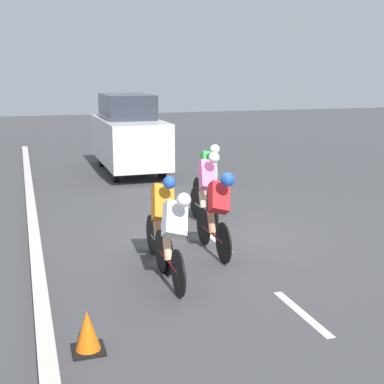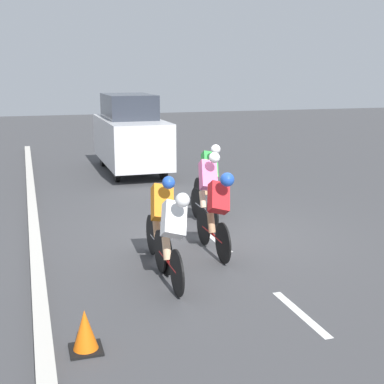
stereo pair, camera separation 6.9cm
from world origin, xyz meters
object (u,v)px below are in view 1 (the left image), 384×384
at_px(cyclist_green, 208,176).
at_px(traffic_cone, 88,332).
at_px(cyclist_orange, 162,219).
at_px(cyclist_pink, 207,186).
at_px(cyclist_white, 173,236).
at_px(cyclist_red, 217,210).
at_px(support_car, 128,134).

height_order(cyclist_green, traffic_cone, cyclist_green).
bearing_deg(cyclist_orange, cyclist_green, -121.54).
height_order(cyclist_orange, cyclist_pink, cyclist_pink).
distance_m(cyclist_green, cyclist_white, 4.24).
bearing_deg(cyclist_red, traffic_cone, 46.10).
xyz_separation_m(cyclist_white, cyclist_red, (-1.07, -1.04, 0.03)).
bearing_deg(cyclist_white, support_car, -97.24).
bearing_deg(support_car, cyclist_orange, 82.36).
bearing_deg(cyclist_orange, traffic_cone, 58.31).
distance_m(cyclist_red, traffic_cone, 3.64).
bearing_deg(traffic_cone, support_car, -103.65).
relative_size(cyclist_white, support_car, 0.38).
height_order(cyclist_red, cyclist_pink, cyclist_pink).
relative_size(cyclist_green, traffic_cone, 3.36).
distance_m(cyclist_pink, support_car, 6.32).
height_order(cyclist_white, support_car, support_car).
distance_m(cyclist_red, support_car, 8.04).
xyz_separation_m(cyclist_green, cyclist_pink, (0.39, 1.04, 0.00)).
xyz_separation_m(cyclist_orange, cyclist_pink, (-1.43, -1.93, 0.03)).
distance_m(cyclist_orange, cyclist_white, 0.84).
bearing_deg(cyclist_orange, cyclist_red, -168.67).
distance_m(cyclist_green, cyclist_red, 2.88).
relative_size(cyclist_green, cyclist_red, 0.98).
relative_size(cyclist_red, support_car, 0.39).
bearing_deg(cyclist_orange, cyclist_pink, -126.57).
height_order(cyclist_pink, traffic_cone, cyclist_pink).
xyz_separation_m(cyclist_green, cyclist_red, (0.80, 2.77, -0.02)).
bearing_deg(cyclist_orange, support_car, -97.64).
bearing_deg(cyclist_pink, cyclist_green, -110.56).
distance_m(cyclist_orange, traffic_cone, 2.86).
height_order(support_car, traffic_cone, support_car).
bearing_deg(traffic_cone, cyclist_green, -121.61).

